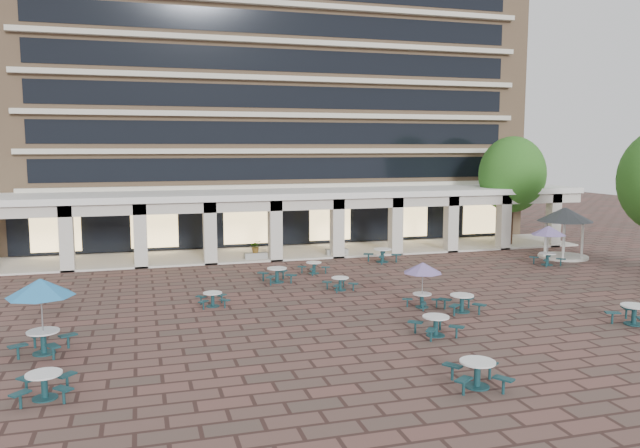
% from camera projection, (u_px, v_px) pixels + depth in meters
% --- Properties ---
extents(ground, '(120.00, 120.00, 0.00)m').
position_uv_depth(ground, '(374.00, 304.00, 29.52)').
color(ground, brown).
rests_on(ground, ground).
extents(apartment_building, '(40.00, 15.50, 25.20)m').
position_uv_depth(apartment_building, '(266.00, 84.00, 52.24)').
color(apartment_building, '#9A7857').
rests_on(apartment_building, ground).
extents(retail_arcade, '(42.00, 6.60, 4.40)m').
position_uv_depth(retail_arcade, '(298.00, 211.00, 43.25)').
color(retail_arcade, white).
rests_on(retail_arcade, ground).
extents(picnic_table_0, '(1.78, 1.78, 0.78)m').
position_uv_depth(picnic_table_0, '(44.00, 383.00, 18.37)').
color(picnic_table_0, '#163E44').
rests_on(picnic_table_0, ground).
extents(picnic_table_1, '(1.90, 1.90, 0.79)m').
position_uv_depth(picnic_table_1, '(436.00, 324.00, 24.50)').
color(picnic_table_1, '#163E44').
rests_on(picnic_table_1, ground).
extents(picnic_table_2, '(2.13, 2.13, 0.83)m').
position_uv_depth(picnic_table_2, '(477.00, 371.00, 19.26)').
color(picnic_table_2, '#163E44').
rests_on(picnic_table_2, ground).
extents(picnic_table_3, '(2.26, 2.26, 0.83)m').
position_uv_depth(picnic_table_3, '(634.00, 313.00, 26.05)').
color(picnic_table_3, '#163E44').
rests_on(picnic_table_3, ground).
extents(picnic_table_4, '(2.37, 2.37, 2.74)m').
position_uv_depth(picnic_table_4, '(41.00, 290.00, 22.13)').
color(picnic_table_4, '#163E44').
rests_on(picnic_table_4, ground).
extents(picnic_table_6, '(1.82, 1.82, 2.10)m').
position_uv_depth(picnic_table_6, '(423.00, 269.00, 28.69)').
color(picnic_table_6, '#163E44').
rests_on(picnic_table_6, ground).
extents(picnic_table_7, '(1.93, 1.93, 0.79)m').
position_uv_depth(picnic_table_7, '(462.00, 302.00, 28.03)').
color(picnic_table_7, '#163E44').
rests_on(picnic_table_7, ground).
extents(picnic_table_8, '(1.51, 1.51, 0.67)m').
position_uv_depth(picnic_table_8, '(213.00, 298.00, 29.02)').
color(picnic_table_8, '#163E44').
rests_on(picnic_table_8, ground).
extents(picnic_table_9, '(1.73, 1.73, 0.68)m').
position_uv_depth(picnic_table_9, '(340.00, 282.00, 32.32)').
color(picnic_table_9, '#163E44').
rests_on(picnic_table_9, ground).
extents(picnic_table_10, '(1.85, 1.85, 0.68)m').
position_uv_depth(picnic_table_10, '(314.00, 267.00, 36.58)').
color(picnic_table_10, '#163E44').
rests_on(picnic_table_10, ground).
extents(picnic_table_11, '(2.15, 2.15, 2.48)m').
position_uv_depth(picnic_table_11, '(549.00, 232.00, 38.97)').
color(picnic_table_11, '#163E44').
rests_on(picnic_table_11, ground).
extents(picnic_table_12, '(2.00, 2.00, 0.81)m').
position_uv_depth(picnic_table_12, '(277.00, 274.00, 34.16)').
color(picnic_table_12, '#163E44').
rests_on(picnic_table_12, ground).
extents(picnic_table_13, '(2.34, 2.34, 0.87)m').
position_uv_depth(picnic_table_13, '(382.00, 254.00, 40.20)').
color(picnic_table_13, '#163E44').
rests_on(picnic_table_13, ground).
extents(gazebo, '(3.63, 3.63, 3.38)m').
position_uv_depth(gazebo, '(565.00, 220.00, 41.45)').
color(gazebo, beige).
rests_on(gazebo, ground).
extents(tree_east_c, '(4.91, 4.91, 8.18)m').
position_uv_depth(tree_east_c, '(512.00, 175.00, 46.32)').
color(tree_east_c, '#392316').
rests_on(tree_east_c, ground).
extents(planter_left, '(1.50, 0.73, 1.33)m').
position_uv_depth(planter_left, '(256.00, 252.00, 40.83)').
color(planter_left, '#999A94').
rests_on(planter_left, ground).
extents(planter_right, '(1.50, 0.60, 1.19)m').
position_uv_depth(planter_right, '(337.00, 250.00, 42.38)').
color(planter_right, '#999A94').
rests_on(planter_right, ground).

